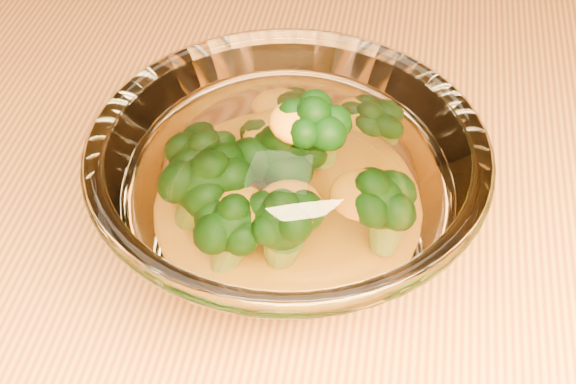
{
  "coord_description": "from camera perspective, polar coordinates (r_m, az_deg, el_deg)",
  "views": [
    {
      "loc": [
        0.04,
        -0.31,
        1.12
      ],
      "look_at": [
        -0.01,
        0.0,
        0.81
      ],
      "focal_mm": 50.0,
      "sensor_mm": 36.0,
      "label": 1
    }
  ],
  "objects": [
    {
      "name": "glass_bowl",
      "position": [
        0.45,
        -0.0,
        -0.42
      ],
      "size": [
        0.22,
        0.22,
        0.1
      ],
      "color": "white",
      "rests_on": "table"
    },
    {
      "name": "cheese_sauce",
      "position": [
        0.47,
        -0.0,
        -2.17
      ],
      "size": [
        0.11,
        0.11,
        0.03
      ],
      "primitive_type": "ellipsoid",
      "color": "orange",
      "rests_on": "glass_bowl"
    },
    {
      "name": "table",
      "position": [
        0.57,
        1.48,
        -11.23
      ],
      "size": [
        1.2,
        0.8,
        0.75
      ],
      "color": "#CC893D",
      "rests_on": "ground"
    },
    {
      "name": "broccoli_heap",
      "position": [
        0.45,
        -0.34,
        1.05
      ],
      "size": [
        0.13,
        0.13,
        0.08
      ],
      "color": "black",
      "rests_on": "cheese_sauce"
    }
  ]
}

